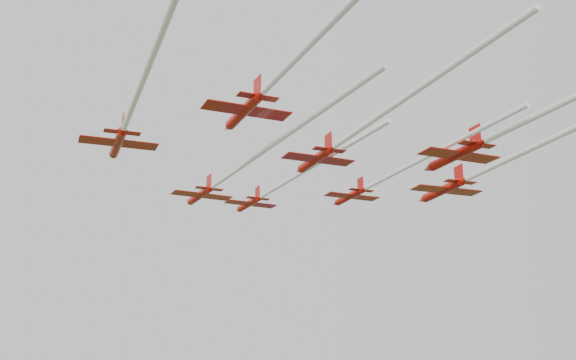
{
  "coord_description": "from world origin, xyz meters",
  "views": [
    {
      "loc": [
        -1.81,
        -87.16,
        22.42
      ],
      "look_at": [
        -1.47,
        5.03,
        49.2
      ],
      "focal_mm": 45.0,
      "sensor_mm": 36.0,
      "label": 1
    }
  ],
  "objects_px": {
    "jet_row2_right": "(382,180)",
    "jet_row3_mid": "(351,135)",
    "jet_row2_left": "(233,172)",
    "jet_row4_left": "(274,81)",
    "jet_row3_left": "(144,78)",
    "jet_lead": "(276,188)",
    "jet_row3_right": "(506,160)",
    "jet_row4_right": "(567,101)"
  },
  "relations": [
    {
      "from": "jet_row3_left",
      "to": "jet_row4_left",
      "type": "height_order",
      "value": "jet_row4_left"
    },
    {
      "from": "jet_row3_right",
      "to": "jet_row4_left",
      "type": "relative_size",
      "value": 1.43
    },
    {
      "from": "jet_row2_left",
      "to": "jet_row4_left",
      "type": "xyz_separation_m",
      "value": [
        5.26,
        -21.49,
        2.49
      ]
    },
    {
      "from": "jet_row3_right",
      "to": "jet_row4_right",
      "type": "relative_size",
      "value": 0.9
    },
    {
      "from": "jet_row3_right",
      "to": "jet_row4_left",
      "type": "xyz_separation_m",
      "value": [
        -27.82,
        -20.16,
        1.38
      ]
    },
    {
      "from": "jet_row2_left",
      "to": "jet_row4_right",
      "type": "bearing_deg",
      "value": -58.39
    },
    {
      "from": "jet_lead",
      "to": "jet_row4_right",
      "type": "relative_size",
      "value": 0.65
    },
    {
      "from": "jet_row2_right",
      "to": "jet_row4_left",
      "type": "relative_size",
      "value": 0.99
    },
    {
      "from": "jet_lead",
      "to": "jet_row3_left",
      "type": "xyz_separation_m",
      "value": [
        -11.26,
        -40.56,
        -1.06
      ]
    },
    {
      "from": "jet_lead",
      "to": "jet_row3_mid",
      "type": "distance_m",
      "value": 24.97
    },
    {
      "from": "jet_lead",
      "to": "jet_row3_mid",
      "type": "relative_size",
      "value": 0.96
    },
    {
      "from": "jet_lead",
      "to": "jet_row2_left",
      "type": "distance_m",
      "value": 16.69
    },
    {
      "from": "jet_row3_left",
      "to": "jet_row3_right",
      "type": "bearing_deg",
      "value": 11.35
    },
    {
      "from": "jet_row3_mid",
      "to": "jet_row2_right",
      "type": "bearing_deg",
      "value": 48.35
    },
    {
      "from": "jet_row3_left",
      "to": "jet_row2_left",
      "type": "bearing_deg",
      "value": 56.26
    },
    {
      "from": "jet_row2_right",
      "to": "jet_row3_mid",
      "type": "relative_size",
      "value": 0.93
    },
    {
      "from": "jet_row4_right",
      "to": "jet_row3_left",
      "type": "bearing_deg",
      "value": 163.2
    },
    {
      "from": "jet_row3_left",
      "to": "jet_row4_left",
      "type": "xyz_separation_m",
      "value": [
        11.58,
        3.31,
        1.19
      ]
    },
    {
      "from": "jet_row2_left",
      "to": "jet_row4_left",
      "type": "relative_size",
      "value": 1.15
    },
    {
      "from": "jet_row2_left",
      "to": "jet_row3_mid",
      "type": "distance_m",
      "value": 15.84
    },
    {
      "from": "jet_row3_left",
      "to": "jet_row3_right",
      "type": "relative_size",
      "value": 1.13
    },
    {
      "from": "jet_row4_left",
      "to": "jet_row2_right",
      "type": "bearing_deg",
      "value": 41.77
    },
    {
      "from": "jet_row3_mid",
      "to": "jet_row3_right",
      "type": "bearing_deg",
      "value": -4.09
    },
    {
      "from": "jet_row3_right",
      "to": "jet_row4_left",
      "type": "bearing_deg",
      "value": -163.38
    },
    {
      "from": "jet_row2_left",
      "to": "jet_row3_right",
      "type": "distance_m",
      "value": 33.12
    },
    {
      "from": "jet_row2_right",
      "to": "jet_row3_right",
      "type": "relative_size",
      "value": 0.7
    },
    {
      "from": "jet_row3_right",
      "to": "jet_row4_right",
      "type": "height_order",
      "value": "jet_row3_right"
    },
    {
      "from": "jet_row4_left",
      "to": "jet_row4_right",
      "type": "bearing_deg",
      "value": -21.91
    },
    {
      "from": "jet_row3_left",
      "to": "jet_row4_left",
      "type": "bearing_deg",
      "value": -3.5
    },
    {
      "from": "jet_lead",
      "to": "jet_row2_right",
      "type": "distance_m",
      "value": 16.37
    },
    {
      "from": "jet_row2_left",
      "to": "jet_row3_left",
      "type": "bearing_deg",
      "value": -130.09
    },
    {
      "from": "jet_row3_left",
      "to": "jet_row4_right",
      "type": "distance_m",
      "value": 39.46
    },
    {
      "from": "jet_row2_right",
      "to": "jet_row3_right",
      "type": "distance_m",
      "value": 16.6
    },
    {
      "from": "jet_lead",
      "to": "jet_row3_left",
      "type": "distance_m",
      "value": 42.11
    },
    {
      "from": "jet_row3_mid",
      "to": "jet_row3_left",
      "type": "bearing_deg",
      "value": -161.51
    },
    {
      "from": "jet_row3_mid",
      "to": "jet_row4_left",
      "type": "distance_m",
      "value": 16.28
    },
    {
      "from": "jet_row3_left",
      "to": "jet_row3_mid",
      "type": "xyz_separation_m",
      "value": [
        20.07,
        17.19,
        0.75
      ]
    },
    {
      "from": "jet_lead",
      "to": "jet_row4_right",
      "type": "xyz_separation_m",
      "value": [
        28.02,
        -36.84,
        -1.67
      ]
    },
    {
      "from": "jet_row3_mid",
      "to": "jet_row4_right",
      "type": "bearing_deg",
      "value": -57.13
    },
    {
      "from": "jet_row2_left",
      "to": "jet_row3_mid",
      "type": "height_order",
      "value": "jet_row3_mid"
    },
    {
      "from": "jet_row3_right",
      "to": "jet_row4_right",
      "type": "distance_m",
      "value": 19.76
    },
    {
      "from": "jet_row2_left",
      "to": "jet_row3_right",
      "type": "relative_size",
      "value": 0.8
    }
  ]
}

